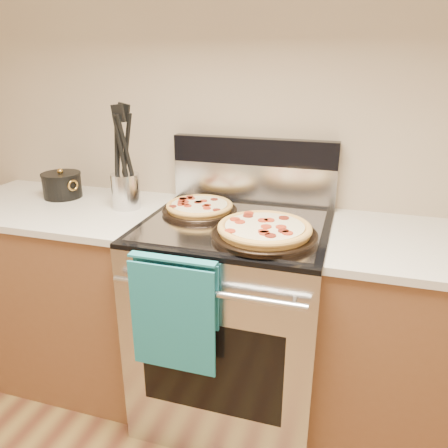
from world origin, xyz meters
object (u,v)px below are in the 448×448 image
(pepperoni_pizza_front, at_px, (264,231))
(pepperoni_pizza_back, at_px, (200,208))
(saucepan, at_px, (62,186))
(range_body, at_px, (234,322))
(utensil_crock, at_px, (126,191))

(pepperoni_pizza_front, bearing_deg, pepperoni_pizza_back, 148.70)
(pepperoni_pizza_back, distance_m, saucepan, 0.75)
(range_body, relative_size, utensil_crock, 5.62)
(pepperoni_pizza_front, height_order, saucepan, saucepan)
(range_body, relative_size, pepperoni_pizza_back, 2.80)
(range_body, xyz_separation_m, saucepan, (-0.93, 0.14, 0.52))
(pepperoni_pizza_front, relative_size, utensil_crock, 2.44)
(saucepan, bearing_deg, utensil_crock, -8.68)
(pepperoni_pizza_back, relative_size, pepperoni_pizza_front, 0.82)
(pepperoni_pizza_back, bearing_deg, range_body, -21.25)
(saucepan, bearing_deg, range_body, -8.57)
(range_body, distance_m, pepperoni_pizza_back, 0.53)
(range_body, relative_size, saucepan, 4.91)
(pepperoni_pizza_back, relative_size, utensil_crock, 2.01)
(range_body, xyz_separation_m, pepperoni_pizza_back, (-0.18, 0.07, 0.50))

